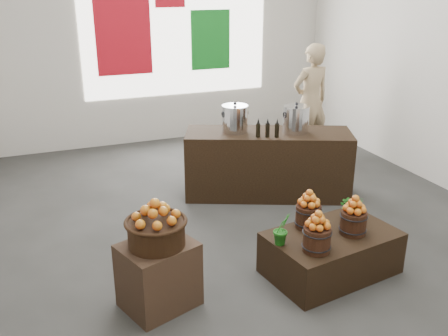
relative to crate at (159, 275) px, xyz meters
name	(u,v)px	position (x,y,z in m)	size (l,w,h in m)	color
ground	(241,222)	(1.30, 1.21, -0.30)	(7.00, 7.00, 0.00)	#363634
back_wall	(159,23)	(1.30, 4.71, 1.70)	(6.00, 0.04, 4.00)	beige
back_opening	(176,23)	(1.60, 4.69, 1.70)	(3.20, 0.02, 2.40)	white
deco_red_left	(123,31)	(0.70, 4.68, 1.60)	(0.90, 0.04, 1.40)	#B30D1B
deco_green_right	(210,40)	(2.20, 4.68, 1.40)	(0.70, 0.04, 1.00)	#11721E
crate	(159,275)	(0.00, 0.00, 0.00)	(0.60, 0.49, 0.60)	#432E1F
wicker_basket	(156,233)	(0.00, 0.00, 0.41)	(0.48, 0.48, 0.22)	black
apples_in_basket	(155,211)	(0.00, 0.00, 0.62)	(0.37, 0.37, 0.20)	#91040B
display_table	(331,253)	(1.68, -0.10, -0.09)	(1.22, 0.75, 0.42)	black
apple_bucket_front_left	(317,239)	(1.36, -0.32, 0.24)	(0.24, 0.24, 0.23)	#33180E
apples_in_bucket_front_left	(318,220)	(1.36, -0.32, 0.43)	(0.18, 0.18, 0.16)	#91040B
apple_bucket_front_right	(353,223)	(1.85, -0.17, 0.24)	(0.24, 0.24, 0.23)	#33180E
apples_in_bucket_front_right	(355,204)	(1.85, -0.17, 0.43)	(0.18, 0.18, 0.16)	#91040B
apple_bucket_rear	(308,216)	(1.53, 0.11, 0.24)	(0.24, 0.24, 0.23)	#33180E
apples_in_bucket_rear	(309,198)	(1.53, 0.11, 0.43)	(0.18, 0.18, 0.16)	#91040B
herb_garnish_right	(350,207)	(2.02, 0.11, 0.25)	(0.23, 0.20, 0.26)	#185D13
herb_garnish_left	(282,229)	(1.13, -0.09, 0.28)	(0.17, 0.13, 0.30)	#185D13
counter	(268,164)	(1.94, 1.82, 0.13)	(2.11, 0.67, 0.86)	black
stock_pot_left	(235,119)	(1.54, 1.99, 0.73)	(0.33, 0.33, 0.33)	silver
stock_pot_center	(296,120)	(2.25, 1.69, 0.73)	(0.33, 0.33, 0.33)	silver
oil_cruets	(270,128)	(1.85, 1.63, 0.68)	(0.23, 0.06, 0.24)	black
shopper	(310,101)	(3.25, 3.01, 0.59)	(0.65, 0.43, 1.79)	#9C835F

